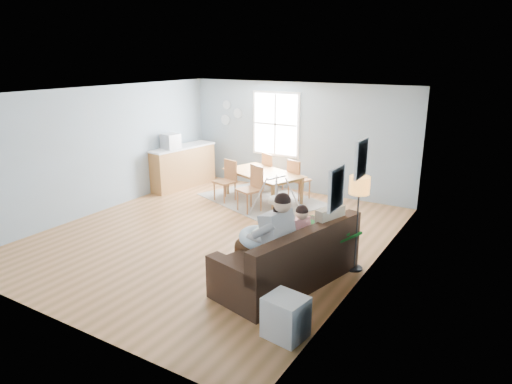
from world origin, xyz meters
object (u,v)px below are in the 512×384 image
Objects in this scene: sofa at (291,262)px; toddler at (296,228)px; dining_table at (262,186)px; monitor at (170,141)px; father at (268,236)px; storage_cube at (285,317)px; floor_lamp at (359,193)px; counter at (182,166)px; chair_ne at (297,177)px; chair_nw at (271,169)px; chair_sw at (227,178)px; baby_swing at (276,199)px; chair_se at (253,185)px.

sofa is 2.60× the size of toddler.
monitor is (-2.39, -0.45, 0.92)m from dining_table.
father is 2.85× the size of storage_cube.
toddler is at bearing -32.13° from dining_table.
counter is at bearing 157.09° from floor_lamp.
counter is at bearing -170.07° from chair_ne.
counter is (-4.79, 3.04, -0.26)m from toddler.
storage_cube is 0.27× the size of counter.
father is at bearing -109.87° from toddler.
toddler is at bearing -32.36° from counter.
floor_lamp is 2.91× the size of storage_cube.
chair_ne is (-2.45, 2.86, -0.73)m from floor_lamp.
sofa is at bearing -33.74° from dining_table.
father reaches higher than chair_nw.
chair_nw is at bearing 124.10° from toddler.
chair_ne is at bearing 114.87° from storage_cube.
storage_cube is at bearing -50.76° from father.
chair_nw is at bearing 121.01° from storage_cube.
floor_lamp is at bearing 54.07° from father.
dining_table is 0.96× the size of counter.
dining_table is (-2.47, 3.36, -0.00)m from sofa.
chair_sw is (-3.84, 1.97, -0.74)m from floor_lamp.
floor_lamp reaches higher than counter.
monitor is at bearing -95.56° from counter.
storage_cube is at bearing -92.82° from floor_lamp.
storage_cube is at bearing -68.13° from toddler.
sofa is 2.59× the size of chair_ne.
father is 1.59× the size of chair_sw.
baby_swing is at bearing -13.91° from counter.
father reaches higher than chair_se.
toddler is at bearing -28.97° from monitor.
storage_cube is 4.77m from chair_se.
floor_lamp is 4.08m from dining_table.
toddler reaches higher than storage_cube.
monitor is (-1.70, -0.01, 0.71)m from chair_sw.
toddler is at bearing -134.79° from floor_lamp.
floor_lamp is at bearing -29.11° from chair_se.
sofa reaches higher than baby_swing.
father is 3.32× the size of monitor.
floor_lamp is 1.62× the size of chair_sw.
counter is at bearing -157.83° from dining_table.
floor_lamp is 0.82× the size of dining_table.
chair_nw is 0.97m from chair_ne.
sofa is 0.60m from father.
storage_cube is 0.49× the size of baby_swing.
chair_se reaches higher than storage_cube.
counter is at bearing 142.26° from father.
father is at bearing -69.18° from chair_ne.
floor_lamp is 3.42m from chair_se.
counter is (-3.05, -0.53, -0.01)m from chair_ne.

